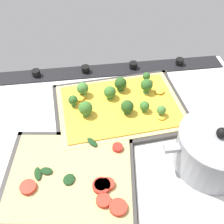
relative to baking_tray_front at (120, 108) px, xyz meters
The scene contains 7 objects.
ground_plane 8.43cm from the baking_tray_front, 85.59° to the left, with size 84.47×62.58×3.00cm, color silver.
stove_control_panel 19.60cm from the baking_tray_front, 88.15° to the right, with size 81.09×7.00×2.60cm.
baking_tray_front is the anchor object (origin of this frame).
broccoli_pizza 1.73cm from the baking_tray_front, 69.32° to the right, with size 38.36×28.80×6.04cm.
baking_tray_back 26.33cm from the baking_tray_front, 54.31° to the left, with size 34.85×30.37×1.30cm.
veggie_pizza_back 26.40cm from the baking_tray_front, 56.04° to the left, with size 32.14×27.66×1.90cm.
cooking_pot 29.66cm from the baking_tray_front, 131.39° to the left, with size 25.31×18.48×13.09cm.
Camera 1 is at (9.28, 48.52, 57.84)cm, focal length 43.11 mm.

